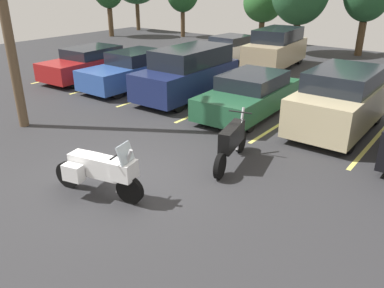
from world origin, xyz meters
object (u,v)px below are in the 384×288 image
car_red (90,63)px  car_navy (188,73)px  car_blue (132,70)px  car_far_tan (276,48)px  motorcycle_touring (100,170)px  car_green (250,94)px  motorcycle_second (232,141)px  car_champagne (340,101)px  car_far_white (228,49)px

car_red → car_navy: 5.66m
car_blue → car_navy: (2.90, 0.25, 0.24)m
car_blue → car_far_tan: bearing=67.5°
motorcycle_touring → car_green: (-0.25, 6.94, 0.06)m
motorcycle_touring → motorcycle_second: motorcycle_touring is taller
motorcycle_touring → car_far_tan: size_ratio=0.47×
car_red → car_champagne: size_ratio=1.13×
car_far_white → car_red: bearing=-112.4°
motorcycle_touring → motorcycle_second: (1.41, 3.10, -0.01)m
car_green → car_champagne: size_ratio=1.10×
car_red → car_navy: car_navy is taller
car_navy → car_far_tan: size_ratio=1.00×
motorcycle_second → car_green: car_green is taller
car_green → car_far_white: size_ratio=0.97×
car_blue → car_green: (5.86, -0.03, -0.05)m
car_green → car_far_white: 9.22m
car_green → car_far_white: car_far_white is taller
motorcycle_touring → car_far_white: (-5.81, 14.29, 0.06)m
car_navy → motorcycle_touring: bearing=-66.1°
motorcycle_second → car_green: (-1.67, 3.85, 0.07)m
car_red → car_far_white: car_red is taller
car_champagne → car_far_white: (-8.58, 7.12, -0.27)m
motorcycle_touring → car_navy: bearing=113.9°
car_red → motorcycle_second: bearing=-20.5°
motorcycle_touring → car_red: (-8.85, 6.94, 0.08)m
motorcycle_touring → car_navy: car_navy is taller
motorcycle_touring → car_navy: 7.91m
car_blue → car_far_tan: 8.14m
motorcycle_touring → car_far_tan: 14.80m
car_far_tan → car_far_white: bearing=-175.9°
motorcycle_second → car_champagne: car_champagne is taller
car_far_white → car_navy: bearing=-69.7°
car_navy → car_champagne: size_ratio=1.12×
car_red → car_blue: car_blue is taller
motorcycle_second → car_navy: 6.21m
car_navy → car_champagne: (5.97, -0.05, -0.02)m
motorcycle_second → car_far_white: 13.33m
motorcycle_second → car_navy: (-4.62, 4.13, 0.36)m
motorcycle_second → car_red: bearing=159.5°
car_green → car_champagne: bearing=4.3°
motorcycle_touring → car_champagne: (2.76, 7.17, 0.33)m
motorcycle_second → car_blue: bearing=152.7°
car_red → car_far_tan: size_ratio=1.01×
car_navy → car_far_tan: (0.21, 7.27, 0.02)m
motorcycle_touring → car_navy: (-3.21, 7.23, 0.35)m
car_blue → car_far_white: bearing=87.7°
car_red → car_far_tan: bearing=52.2°
motorcycle_touring → car_far_tan: (-3.00, 14.49, 0.37)m
motorcycle_touring → motorcycle_second: 3.40m
motorcycle_touring → car_blue: 9.27m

